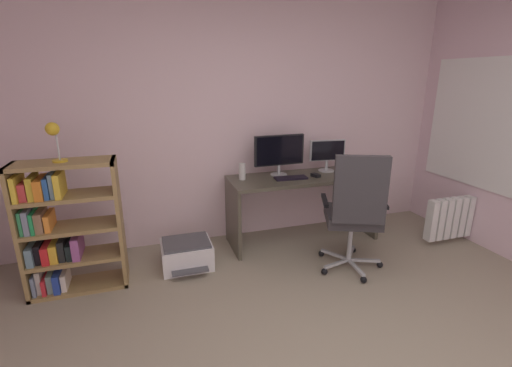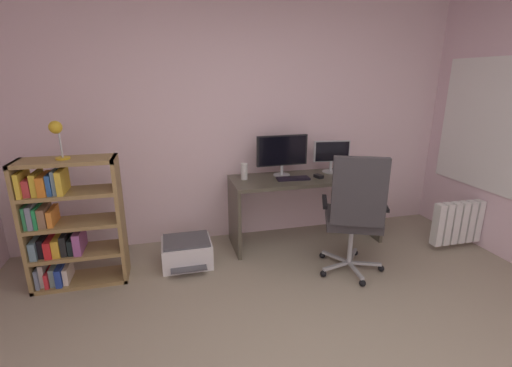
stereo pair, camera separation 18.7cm
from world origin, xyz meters
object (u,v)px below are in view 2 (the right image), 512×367
object	(u,v)px
monitor_main	(282,152)
radiator	(473,221)
desktop_speaker	(244,171)
bookshelf	(65,225)
printer	(187,252)
desk	(306,193)
monitor_secondary	(332,153)
office_chair	(355,211)
computer_mouse	(319,176)
desk_lamp	(57,133)
keyboard	(293,178)

from	to	relation	value
monitor_main	radiator	size ratio (longest dim) A/B	0.59
desktop_speaker	bookshelf	bearing A→B (deg)	-167.53
bookshelf	radiator	xyz separation A→B (m)	(4.01, -0.27, -0.27)
bookshelf	printer	distance (m)	1.10
desk	bookshelf	distance (m)	2.34
monitor_secondary	bookshelf	distance (m)	2.71
desktop_speaker	bookshelf	xyz separation A→B (m)	(-1.65, -0.36, -0.27)
office_chair	radiator	size ratio (longest dim) A/B	1.21
monitor_main	printer	xyz separation A→B (m)	(-1.07, -0.34, -0.87)
computer_mouse	office_chair	distance (m)	0.74
desk	desktop_speaker	size ratio (longest dim) A/B	9.56
desk	monitor_secondary	xyz separation A→B (m)	(0.33, 0.12, 0.40)
computer_mouse	desk_lamp	bearing A→B (deg)	168.77
monitor_main	office_chair	world-z (taller)	monitor_main
keyboard	computer_mouse	bearing A→B (deg)	2.10
keyboard	desktop_speaker	distance (m)	0.51
monitor_secondary	office_chair	bearing A→B (deg)	-102.23
desktop_speaker	monitor_main	bearing A→B (deg)	6.37
desk	radiator	xyz separation A→B (m)	(1.69, -0.56, -0.27)
radiator	monitor_main	bearing A→B (deg)	160.51
monitor_main	printer	bearing A→B (deg)	-162.50
computer_mouse	radiator	size ratio (longest dim) A/B	0.11
computer_mouse	radiator	bearing A→B (deg)	-34.12
desk	desk_lamp	size ratio (longest dim) A/B	5.24
radiator	office_chair	bearing A→B (deg)	-171.64
desktop_speaker	bookshelf	distance (m)	1.71
keyboard	desk_lamp	size ratio (longest dim) A/B	1.10
computer_mouse	office_chair	bearing A→B (deg)	-104.38
monitor_secondary	desktop_speaker	xyz separation A→B (m)	(-1.00, -0.05, -0.13)
desk	bookshelf	xyz separation A→B (m)	(-2.32, -0.29, -0.00)
computer_mouse	desk_lamp	world-z (taller)	desk_lamp
office_chair	desk_lamp	world-z (taller)	desk_lamp
desk	printer	size ratio (longest dim) A/B	3.43
desk	computer_mouse	distance (m)	0.24
desktop_speaker	radiator	xyz separation A→B (m)	(2.36, -0.64, -0.54)
desktop_speaker	printer	distance (m)	0.99
office_chair	printer	size ratio (longest dim) A/B	2.43
keyboard	desk_lamp	world-z (taller)	desk_lamp
desk	printer	bearing A→B (deg)	-170.68
computer_mouse	bookshelf	xyz separation A→B (m)	(-2.42, -0.23, -0.20)
monitor_secondary	keyboard	size ratio (longest dim) A/B	1.20
computer_mouse	keyboard	bearing A→B (deg)	161.61
desktop_speaker	radiator	bearing A→B (deg)	-15.10
bookshelf	printer	xyz separation A→B (m)	(1.01, 0.08, -0.42)
desk	monitor_main	size ratio (longest dim) A/B	2.91
monitor_main	office_chair	distance (m)	1.05
desk_lamp	office_chair	bearing A→B (deg)	-11.76
computer_mouse	bookshelf	world-z (taller)	bookshelf
keyboard	desk_lamp	xyz separation A→B (m)	(-2.09, -0.23, 0.59)
desktop_speaker	radiator	size ratio (longest dim) A/B	0.18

